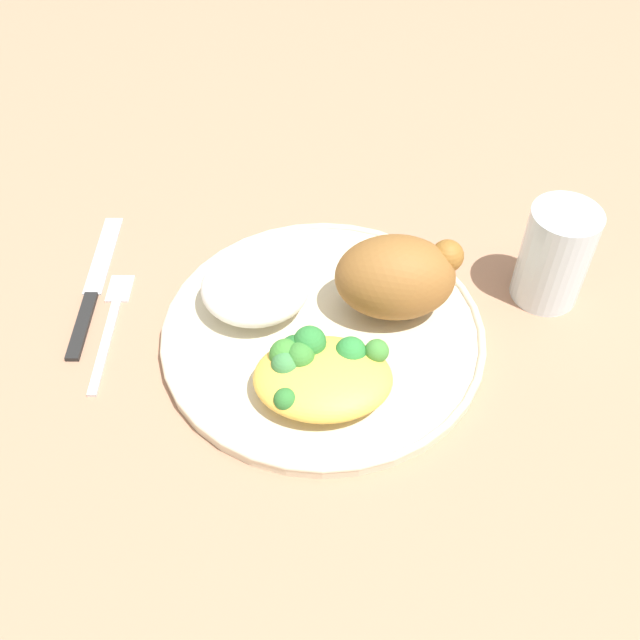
% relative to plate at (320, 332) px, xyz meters
% --- Properties ---
extents(ground_plane, '(2.00, 2.00, 0.00)m').
position_rel_plate_xyz_m(ground_plane, '(0.00, 0.00, -0.01)').
color(ground_plane, '#A6765A').
extents(plate, '(0.29, 0.29, 0.01)m').
position_rel_plate_xyz_m(plate, '(0.00, 0.00, 0.00)').
color(plate, beige).
rests_on(plate, ground_plane).
extents(roasted_chicken, '(0.11, 0.08, 0.07)m').
position_rel_plate_xyz_m(roasted_chicken, '(0.06, 0.03, 0.04)').
color(roasted_chicken, brown).
rests_on(roasted_chicken, plate).
extents(rice_pile, '(0.10, 0.09, 0.04)m').
position_rel_plate_xyz_m(rice_pile, '(-0.06, 0.03, 0.03)').
color(rice_pile, white).
rests_on(rice_pile, plate).
extents(mac_cheese_with_broccoli, '(0.11, 0.09, 0.04)m').
position_rel_plate_xyz_m(mac_cheese_with_broccoli, '(-0.00, -0.06, 0.02)').
color(mac_cheese_with_broccoli, '#EFB746').
rests_on(mac_cheese_with_broccoli, plate).
extents(fork, '(0.02, 0.14, 0.01)m').
position_rel_plate_xyz_m(fork, '(-0.19, 0.01, -0.00)').
color(fork, silver).
rests_on(fork, ground_plane).
extents(knife, '(0.02, 0.19, 0.01)m').
position_rel_plate_xyz_m(knife, '(-0.22, 0.05, -0.00)').
color(knife, black).
rests_on(knife, ground_plane).
extents(water_glass, '(0.06, 0.06, 0.10)m').
position_rel_plate_xyz_m(water_glass, '(0.21, 0.06, 0.04)').
color(water_glass, silver).
rests_on(water_glass, ground_plane).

